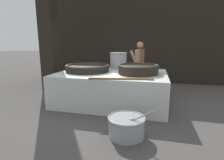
# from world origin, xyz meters

# --- Properties ---
(ground_plane) EXTENTS (60.00, 60.00, 0.00)m
(ground_plane) POSITION_xyz_m (0.00, 0.00, 0.00)
(ground_plane) COLOR #474442
(back_wall) EXTENTS (8.03, 0.24, 4.05)m
(back_wall) POSITION_xyz_m (0.00, 2.95, 2.03)
(back_wall) COLOR black
(back_wall) RESTS_ON ground_plane
(support_pillar) EXTENTS (0.46, 0.46, 4.05)m
(support_pillar) POSITION_xyz_m (-2.31, 0.73, 2.03)
(support_pillar) COLOR black
(support_pillar) RESTS_ON ground_plane
(hearth_platform) EXTENTS (2.84, 1.96, 0.83)m
(hearth_platform) POSITION_xyz_m (0.00, 0.00, 0.41)
(hearth_platform) COLOR silver
(hearth_platform) RESTS_ON ground_plane
(giant_wok_near) EXTENTS (1.23, 1.23, 0.19)m
(giant_wok_near) POSITION_xyz_m (-0.70, 0.01, 0.93)
(giant_wok_near) COLOR black
(giant_wok_near) RESTS_ON hearth_platform
(giant_wok_far) EXTENTS (1.05, 1.05, 0.24)m
(giant_wok_far) POSITION_xyz_m (0.69, -0.04, 0.96)
(giant_wok_far) COLOR black
(giant_wok_far) RESTS_ON hearth_platform
(stock_pot) EXTENTS (0.53, 0.53, 0.50)m
(stock_pot) POSITION_xyz_m (0.03, 0.70, 1.08)
(stock_pot) COLOR #9E9EA3
(stock_pot) RESTS_ON hearth_platform
(stirring_paddle) EXTENTS (1.39, 0.31, 0.04)m
(stirring_paddle) POSITION_xyz_m (0.47, -0.87, 0.85)
(stirring_paddle) COLOR brown
(stirring_paddle) RESTS_ON hearth_platform
(cook) EXTENTS (0.47, 0.65, 1.64)m
(cook) POSITION_xyz_m (0.60, 1.39, 0.89)
(cook) COLOR #8C6647
(cook) RESTS_ON ground_plane
(prep_bowl_vegetables) EXTENTS (0.80, 0.65, 0.61)m
(prep_bowl_vegetables) POSITION_xyz_m (0.68, -1.71, 0.19)
(prep_bowl_vegetables) COLOR gray
(prep_bowl_vegetables) RESTS_ON ground_plane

